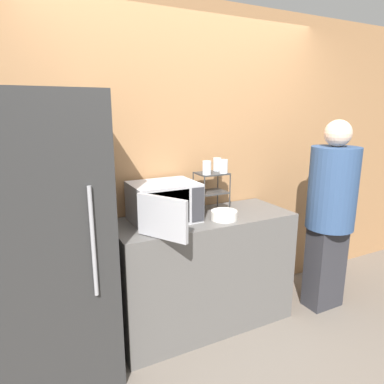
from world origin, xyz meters
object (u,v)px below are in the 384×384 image
Objects in this scene: bowl at (224,215)px; glass_front_left at (207,168)px; microwave at (164,202)px; refrigerator at (47,244)px; glass_front_right at (224,166)px; glass_back_right at (217,164)px; dish_rack at (211,184)px; person at (331,208)px.

glass_front_left is at bearing 107.07° from bowl.
refrigerator is at bearing -173.95° from microwave.
glass_front_right is 0.06× the size of refrigerator.
microwave is 0.60m from glass_back_right.
bowl is at bearing -72.93° from glass_front_left.
dish_rack is at bearing 84.31° from bowl.
glass_front_left reaches higher than bowl.
refrigerator reaches higher than person.
glass_back_right is 0.06× the size of refrigerator.
person reaches higher than microwave.
glass_front_left is at bearing 1.20° from microwave.
glass_front_left is 0.07× the size of person.
glass_front_left is 0.54× the size of bowl.
dish_rack is at bearing -147.12° from glass_back_right.
dish_rack is (0.45, 0.07, 0.09)m from microwave.
dish_rack is 0.18m from glass_back_right.
person is at bearing -25.54° from glass_back_right.
microwave is 1.47m from person.
dish_rack is 2.97× the size of glass_front_left.
refrigerator is at bearing -171.29° from glass_back_right.
glass_front_left is 0.39m from bowl.
dish_rack is 1.61× the size of bowl.
glass_front_right reaches higher than microwave.
dish_rack is 0.31m from bowl.
glass_back_right is 1.43m from refrigerator.
microwave is 0.39× the size of refrigerator.
microwave is at bearing 158.12° from bowl.
bowl is at bearing 172.33° from person.
glass_front_left is 1.00× the size of glass_back_right.
dish_rack is 0.18m from glass_front_right.
refrigerator is (-1.26, 0.08, -0.03)m from bowl.
glass_front_right is at bearing 0.36° from glass_front_left.
person is (1.43, -0.31, -0.15)m from microwave.
bowl is 0.12× the size of person.
microwave is 0.46m from dish_rack.
glass_back_right is at bearing 12.79° from microwave.
refrigerator is at bearing -175.92° from glass_front_right.
person is (1.06, -0.31, -0.39)m from glass_front_left.
glass_front_right is 0.40m from bowl.
person is (0.98, -0.37, -0.24)m from dish_rack.
glass_front_left is at bearing 163.45° from person.
refrigerator is (-1.36, -0.10, -0.38)m from glass_front_right.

